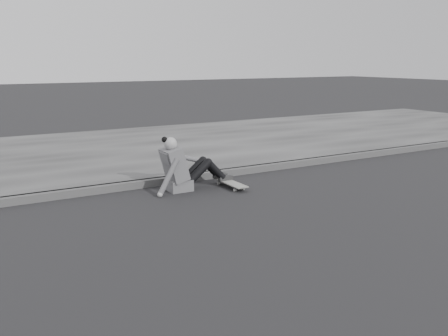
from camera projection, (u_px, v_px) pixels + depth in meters
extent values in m
plane|color=black|center=(303.00, 218.00, 6.51)|extent=(80.00, 80.00, 0.00)
cube|color=#434343|center=(209.00, 175.00, 8.67)|extent=(24.00, 0.16, 0.12)
cube|color=#3C3C3C|center=(145.00, 149.00, 11.22)|extent=(24.00, 6.00, 0.12)
cylinder|color=#989994|center=(235.00, 190.00, 7.81)|extent=(0.03, 0.05, 0.05)
cylinder|color=#989994|center=(243.00, 189.00, 7.89)|extent=(0.03, 0.05, 0.05)
cylinder|color=#989994|center=(219.00, 183.00, 8.25)|extent=(0.03, 0.05, 0.05)
cylinder|color=#989994|center=(226.00, 182.00, 8.33)|extent=(0.03, 0.05, 0.05)
cube|color=#29292B|center=(239.00, 188.00, 7.84)|extent=(0.16, 0.04, 0.03)
cube|color=#29292B|center=(222.00, 181.00, 8.28)|extent=(0.16, 0.04, 0.03)
cube|color=slate|center=(230.00, 183.00, 8.06)|extent=(0.20, 0.78, 0.02)
cube|color=#565659|center=(179.00, 185.00, 7.87)|extent=(0.36, 0.34, 0.18)
cube|color=#565659|center=(174.00, 164.00, 7.77)|extent=(0.37, 0.40, 0.57)
cube|color=#565659|center=(167.00, 158.00, 7.68)|extent=(0.14, 0.30, 0.20)
cylinder|color=#9B9B9B|center=(171.00, 149.00, 7.69)|extent=(0.09, 0.09, 0.08)
sphere|color=#9B9B9B|center=(170.00, 144.00, 7.67)|extent=(0.20, 0.20, 0.20)
sphere|color=black|center=(164.00, 139.00, 7.62)|extent=(0.09, 0.09, 0.09)
cylinder|color=black|center=(199.00, 172.00, 7.91)|extent=(0.43, 0.13, 0.39)
cylinder|color=black|center=(194.00, 170.00, 8.06)|extent=(0.43, 0.13, 0.39)
cylinder|color=black|center=(216.00, 170.00, 8.06)|extent=(0.35, 0.11, 0.36)
cylinder|color=black|center=(210.00, 168.00, 8.21)|extent=(0.35, 0.11, 0.36)
sphere|color=black|center=(208.00, 162.00, 7.96)|extent=(0.13, 0.13, 0.13)
sphere|color=black|center=(203.00, 160.00, 8.11)|extent=(0.13, 0.13, 0.13)
cube|color=#292929|center=(225.00, 178.00, 8.18)|extent=(0.24, 0.08, 0.07)
cube|color=#292929|center=(220.00, 176.00, 8.34)|extent=(0.24, 0.08, 0.07)
cylinder|color=#565659|center=(168.00, 177.00, 7.52)|extent=(0.38, 0.08, 0.58)
sphere|color=#9B9B9B|center=(160.00, 195.00, 7.49)|extent=(0.08, 0.08, 0.08)
cylinder|color=#565659|center=(184.00, 157.00, 8.01)|extent=(0.48, 0.08, 0.21)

